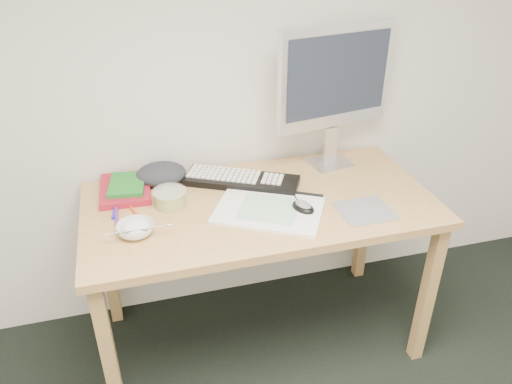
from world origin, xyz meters
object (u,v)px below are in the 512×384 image
sketchpad (269,210)px  keyboard (242,181)px  desk (260,218)px  rice_bowl (136,229)px  monitor (335,81)px

sketchpad → keyboard: keyboard is taller
desk → sketchpad: (0.01, -0.08, 0.09)m
keyboard → rice_bowl: size_ratio=3.57×
sketchpad → rice_bowl: bearing=-147.9°
desk → monitor: size_ratio=2.24×
sketchpad → rice_bowl: 0.51m
sketchpad → monitor: size_ratio=0.65×
monitor → rice_bowl: 1.02m
rice_bowl → keyboard: bearing=30.2°
desk → keyboard: bearing=102.9°
sketchpad → monitor: (0.38, 0.32, 0.38)m
rice_bowl → monitor: bearing=21.1°
keyboard → rice_bowl: 0.53m
keyboard → desk: bearing=-49.7°
desk → keyboard: size_ratio=2.89×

